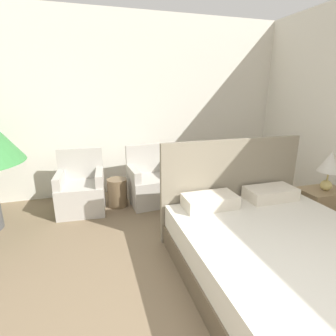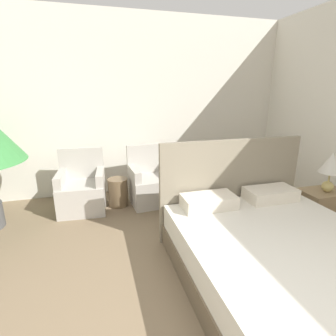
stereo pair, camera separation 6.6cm
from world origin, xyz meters
name	(u,v)px [view 2 (the right image)]	position (x,y,z in m)	size (l,w,h in m)	color
wall_back	(125,107)	(0.00, 3.91, 1.45)	(10.00, 0.06, 2.90)	silver
bed	(277,254)	(1.03, 1.18, 0.27)	(1.78, 2.01, 1.18)	brown
armchair_near_window_left	(82,192)	(-0.76, 3.23, 0.28)	(0.69, 0.64, 0.89)	#B7B2A8
armchair_near_window_right	(152,185)	(0.29, 3.23, 0.28)	(0.69, 0.64, 0.89)	#B7B2A8
nightstand	(321,208)	(2.25, 1.89, 0.25)	(0.56, 0.38, 0.49)	#937A56
table_lamp	(331,165)	(2.25, 1.86, 0.84)	(0.28, 0.28, 0.51)	tan
side_table	(118,192)	(-0.24, 3.25, 0.22)	(0.30, 0.30, 0.43)	brown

